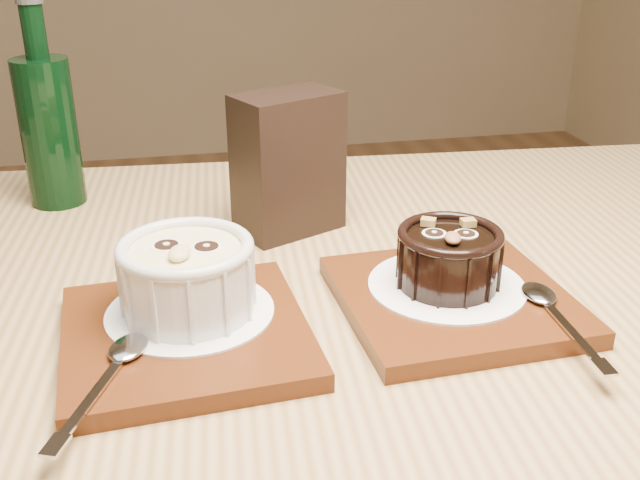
# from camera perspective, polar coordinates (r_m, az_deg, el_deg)

# --- Properties ---
(table) EXTENTS (1.26, 0.89, 0.75)m
(table) POSITION_cam_1_polar(r_m,az_deg,el_deg) (0.66, 1.98, -12.27)
(table) COLOR olive
(table) RESTS_ON ground
(tray_left) EXTENTS (0.19, 0.19, 0.01)m
(tray_left) POSITION_cam_1_polar(r_m,az_deg,el_deg) (0.58, -10.16, -7.16)
(tray_left) COLOR #52250D
(tray_left) RESTS_ON table
(doily_left) EXTENTS (0.13, 0.13, 0.00)m
(doily_left) POSITION_cam_1_polar(r_m,az_deg,el_deg) (0.59, -9.86, -5.38)
(doily_left) COLOR white
(doily_left) RESTS_ON tray_left
(ramekin_white) EXTENTS (0.10, 0.10, 0.06)m
(ramekin_white) POSITION_cam_1_polar(r_m,az_deg,el_deg) (0.58, -10.09, -2.55)
(ramekin_white) COLOR silver
(ramekin_white) RESTS_ON doily_left
(spoon_left) EXTENTS (0.07, 0.13, 0.01)m
(spoon_left) POSITION_cam_1_polar(r_m,az_deg,el_deg) (0.52, -15.93, -9.88)
(spoon_left) COLOR silver
(spoon_left) RESTS_ON tray_left
(tray_right) EXTENTS (0.19, 0.19, 0.01)m
(tray_right) POSITION_cam_1_polar(r_m,az_deg,el_deg) (0.63, 10.09, -4.49)
(tray_right) COLOR #52250D
(tray_right) RESTS_ON table
(doily_right) EXTENTS (0.13, 0.13, 0.00)m
(doily_right) POSITION_cam_1_polar(r_m,az_deg,el_deg) (0.63, 9.63, -3.41)
(doily_right) COLOR white
(doily_right) RESTS_ON tray_right
(ramekin_dark) EXTENTS (0.09, 0.09, 0.05)m
(ramekin_dark) POSITION_cam_1_polar(r_m,az_deg,el_deg) (0.62, 9.80, -1.14)
(ramekin_dark) COLOR black
(ramekin_dark) RESTS_ON doily_right
(spoon_right) EXTENTS (0.03, 0.14, 0.01)m
(spoon_right) POSITION_cam_1_polar(r_m,az_deg,el_deg) (0.60, 17.69, -5.44)
(spoon_right) COLOR silver
(spoon_right) RESTS_ON tray_right
(condiment_stand) EXTENTS (0.12, 0.10, 0.14)m
(condiment_stand) POSITION_cam_1_polar(r_m,az_deg,el_deg) (0.74, -2.45, 5.83)
(condiment_stand) COLOR black
(condiment_stand) RESTS_ON table
(green_bottle) EXTENTS (0.06, 0.06, 0.22)m
(green_bottle) POSITION_cam_1_polar(r_m,az_deg,el_deg) (0.86, -19.98, 8.14)
(green_bottle) COLOR black
(green_bottle) RESTS_ON table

